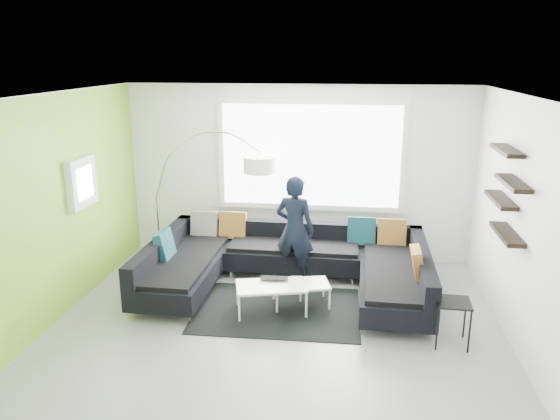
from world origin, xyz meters
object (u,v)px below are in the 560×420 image
object	(u,v)px
coffee_table	(286,295)
laptop	(274,280)
person	(295,230)
arc_lamp	(156,196)
sectional_sofa	(287,268)
side_table	(451,323)

from	to	relation	value
coffee_table	laptop	bearing A→B (deg)	164.12
person	laptop	distance (m)	1.03
arc_lamp	laptop	xyz separation A→B (m)	(2.10, -1.49, -0.69)
person	laptop	world-z (taller)	person
arc_lamp	person	world-z (taller)	arc_lamp
arc_lamp	person	distance (m)	2.36
coffee_table	arc_lamp	size ratio (longest dim) A/B	0.53
laptop	sectional_sofa	bearing A→B (deg)	74.05
sectional_sofa	arc_lamp	xyz separation A→B (m)	(-2.21, 0.98, 0.71)
coffee_table	side_table	bearing A→B (deg)	-32.59
arc_lamp	laptop	world-z (taller)	arc_lamp
sectional_sofa	person	distance (m)	0.60
person	laptop	xyz separation A→B (m)	(-0.17, -0.93, -0.41)
arc_lamp	person	xyz separation A→B (m)	(2.27, -0.56, -0.28)
side_table	laptop	size ratio (longest dim) A/B	1.40
sectional_sofa	laptop	bearing A→B (deg)	-101.48
person	laptop	bearing A→B (deg)	93.94
coffee_table	side_table	size ratio (longest dim) A/B	2.16
side_table	laptop	bearing A→B (deg)	163.12
side_table	person	world-z (taller)	person
coffee_table	person	xyz separation A→B (m)	(0.01, 0.93, 0.61)
coffee_table	person	bearing A→B (deg)	74.98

